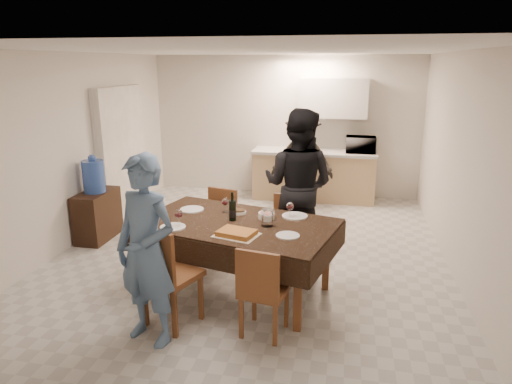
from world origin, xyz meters
TOP-DOWN VIEW (x-y plane):
  - floor at (0.00, 0.00)m, footprint 5.00×6.00m
  - ceiling at (0.00, 0.00)m, footprint 5.00×6.00m
  - wall_back at (0.00, 3.00)m, footprint 5.00×0.02m
  - wall_front at (0.00, -3.00)m, footprint 5.00×0.02m
  - wall_left at (-2.50, 0.00)m, footprint 0.02×6.00m
  - wall_right at (2.50, 0.00)m, footprint 0.02×6.00m
  - stub_partition at (-2.42, 1.20)m, footprint 0.15×1.40m
  - kitchen_base_cabinet at (0.60, 2.68)m, footprint 2.20×0.60m
  - kitchen_worktop at (0.60, 2.68)m, footprint 2.24×0.64m
  - upper_cabinet at (0.90, 2.82)m, footprint 1.20×0.34m
  - dining_table at (0.05, -1.07)m, footprint 2.30×1.67m
  - chair_near_left at (-0.40, -1.92)m, footprint 0.61×0.62m
  - chair_near_right at (0.50, -1.90)m, footprint 0.47×0.47m
  - chair_far_left at (-0.40, -0.41)m, footprint 0.50×0.51m
  - chair_far_right at (0.50, -0.40)m, footprint 0.43×0.43m
  - console at (-2.28, 0.07)m, footprint 0.38×0.75m
  - water_jug at (-2.28, 0.07)m, footprint 0.30×0.30m
  - wine_bottle at (-0.00, -1.02)m, footprint 0.08×0.08m
  - water_pitcher at (0.40, -1.12)m, footprint 0.12×0.12m
  - savoury_tart at (0.15, -1.45)m, footprint 0.48×0.41m
  - salad_bowl at (0.35, -0.89)m, footprint 0.18×0.18m
  - mushroom_dish at (-0.00, -0.79)m, footprint 0.18×0.18m
  - wine_glass_a at (-0.50, -1.32)m, footprint 0.09×0.09m
  - wine_glass_b at (0.60, -0.82)m, footprint 0.08×0.08m
  - wine_glass_c at (-0.15, -0.77)m, footprint 0.08×0.08m
  - plate_near_left at (-0.55, -1.37)m, footprint 0.27×0.27m
  - plate_near_right at (0.65, -1.37)m, footprint 0.24×0.24m
  - plate_far_left at (-0.55, -0.77)m, footprint 0.28×0.28m
  - plate_far_right at (0.65, -0.77)m, footprint 0.28×0.28m
  - microwave at (1.42, 2.68)m, footprint 0.52×0.35m
  - person_near at (-0.50, -2.12)m, footprint 0.73×0.59m
  - person_far at (0.60, -0.02)m, footprint 1.10×0.95m
  - person_kitchen at (0.43, 2.23)m, footprint 1.08×0.62m

SIDE VIEW (x-z plane):
  - floor at x=0.00m, z-range -0.01..0.01m
  - console at x=-2.28m, z-range 0.00..0.70m
  - kitchen_base_cabinet at x=0.60m, z-range 0.00..0.86m
  - chair_far_right at x=0.50m, z-range 0.30..0.78m
  - chair_near_right at x=0.50m, z-range 0.31..0.79m
  - chair_far_left at x=-0.40m, z-range 0.31..0.80m
  - chair_near_left at x=-0.40m, z-range 0.35..0.91m
  - dining_table at x=0.05m, z-range 0.37..1.18m
  - plate_near_right at x=0.65m, z-range 0.81..0.82m
  - plate_near_left at x=-0.55m, z-range 0.81..0.83m
  - plate_far_left at x=-0.55m, z-range 0.81..0.83m
  - plate_far_right at x=0.65m, z-range 0.81..0.83m
  - mushroom_dish at x=0.00m, z-range 0.81..0.84m
  - person_kitchen at x=0.43m, z-range 0.00..1.67m
  - savoury_tart at x=0.15m, z-range 0.81..0.86m
  - salad_bowl at x=0.35m, z-range 0.81..0.88m
  - person_near at x=-0.50m, z-range 0.00..1.74m
  - kitchen_worktop at x=0.60m, z-range 0.86..0.91m
  - wine_glass_c at x=-0.15m, z-range 0.81..0.98m
  - wine_glass_b at x=0.60m, z-range 0.81..0.99m
  - water_pitcher at x=0.40m, z-range 0.81..0.99m
  - wine_glass_a at x=-0.50m, z-range 0.81..1.00m
  - water_jug at x=-2.28m, z-range 0.70..1.15m
  - person_far at x=0.60m, z-range 0.00..1.93m
  - wine_bottle at x=0.00m, z-range 0.81..1.13m
  - stub_partition at x=-2.42m, z-range 0.00..2.10m
  - microwave at x=1.42m, z-range 0.91..1.20m
  - wall_back at x=0.00m, z-range 0.00..2.60m
  - wall_front at x=0.00m, z-range 0.00..2.60m
  - wall_left at x=-2.50m, z-range 0.00..2.60m
  - wall_right at x=2.50m, z-range 0.00..2.60m
  - upper_cabinet at x=0.90m, z-range 1.50..2.20m
  - ceiling at x=0.00m, z-range 2.59..2.61m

